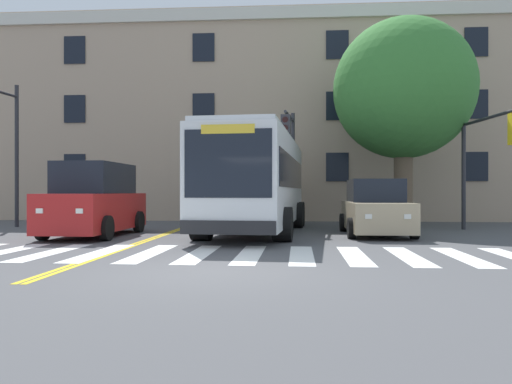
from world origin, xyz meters
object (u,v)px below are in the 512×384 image
(city_bus, at_px, (258,181))
(traffic_light_overhead, at_px, (290,148))
(car_tan_far_lane, at_px, (375,210))
(street_tree_curbside_large, at_px, (403,90))
(traffic_light_near_corner, at_px, (485,147))
(car_red_near_lane, at_px, (95,202))

(city_bus, height_order, traffic_light_overhead, traffic_light_overhead)
(car_tan_far_lane, bearing_deg, city_bus, 168.24)
(street_tree_curbside_large, bearing_deg, traffic_light_near_corner, -51.61)
(car_tan_far_lane, distance_m, street_tree_curbside_large, 6.42)
(car_tan_far_lane, relative_size, street_tree_curbside_large, 0.54)
(car_tan_far_lane, distance_m, traffic_light_near_corner, 4.68)
(traffic_light_overhead, bearing_deg, traffic_light_near_corner, -12.30)
(traffic_light_overhead, bearing_deg, car_tan_far_lane, -41.12)
(traffic_light_near_corner, bearing_deg, traffic_light_overhead, 167.70)
(traffic_light_overhead, xyz_separation_m, street_tree_curbside_large, (4.68, 1.31, 2.50))
(car_tan_far_lane, bearing_deg, street_tree_curbside_large, 65.15)
(car_tan_far_lane, xyz_separation_m, traffic_light_near_corner, (4.01, 1.03, 2.18))
(city_bus, bearing_deg, car_tan_far_lane, -11.76)
(traffic_light_overhead, height_order, street_tree_curbside_large, street_tree_curbside_large)
(car_red_near_lane, xyz_separation_m, traffic_light_near_corner, (13.33, 2.08, 1.90))
(traffic_light_overhead, bearing_deg, car_red_near_lane, -150.83)
(traffic_light_near_corner, bearing_deg, car_tan_far_lane, -165.63)
(car_red_near_lane, bearing_deg, traffic_light_overhead, 29.17)
(city_bus, xyz_separation_m, traffic_light_overhead, (1.16, 1.69, 1.33))
(traffic_light_near_corner, distance_m, traffic_light_overhead, 7.07)
(car_red_near_lane, bearing_deg, street_tree_curbside_large, 23.78)
(city_bus, height_order, car_tan_far_lane, city_bus)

